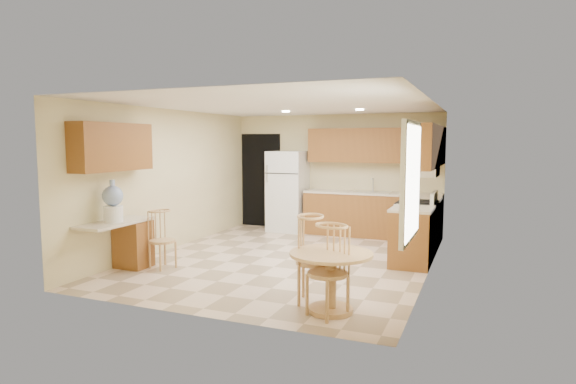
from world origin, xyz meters
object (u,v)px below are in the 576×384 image
at_px(chair_table_a, 312,252).
at_px(chair_table_b, 325,264).
at_px(dining_table, 331,273).
at_px(chair_desk, 159,234).
at_px(stove, 416,227).
at_px(water_crock, 113,203).
at_px(refrigerator, 288,191).

xyz_separation_m(chair_table_a, chair_table_b, (0.28, -0.37, -0.02)).
relative_size(dining_table, chair_desk, 1.07).
xyz_separation_m(stove, water_crock, (-3.92, -2.91, 0.58)).
bearing_deg(water_crock, chair_table_a, -3.60).
height_order(refrigerator, water_crock, refrigerator).
height_order(chair_table_a, chair_desk, chair_table_a).
bearing_deg(chair_table_a, dining_table, 50.23).
bearing_deg(dining_table, chair_desk, 165.02).
bearing_deg(chair_desk, chair_table_b, 89.73).
height_order(refrigerator, dining_table, refrigerator).
distance_m(chair_table_a, water_crock, 3.15).
bearing_deg(refrigerator, water_crock, -104.27).
relative_size(chair_table_a, chair_desk, 1.19).
height_order(refrigerator, chair_table_b, refrigerator).
bearing_deg(chair_desk, dining_table, 93.69).
bearing_deg(dining_table, chair_table_b, -90.00).
xyz_separation_m(refrigerator, chair_table_b, (2.35, -4.70, -0.25)).
xyz_separation_m(refrigerator, chair_table_a, (2.07, -4.32, -0.23)).
relative_size(chair_table_a, chair_table_b, 1.03).
height_order(stove, dining_table, stove).
bearing_deg(chair_desk, refrigerator, -170.58).
bearing_deg(stove, chair_table_b, -98.59).
xyz_separation_m(chair_table_b, water_crock, (-3.40, 0.57, 0.43)).
bearing_deg(water_crock, dining_table, -5.82).
xyz_separation_m(refrigerator, dining_table, (2.35, -4.47, -0.41)).
relative_size(stove, water_crock, 1.78).
distance_m(chair_table_a, chair_table_b, 0.47).
distance_m(stove, water_crock, 4.92).
distance_m(refrigerator, dining_table, 5.07).
height_order(dining_table, water_crock, water_crock).
height_order(chair_desk, water_crock, water_crock).
distance_m(dining_table, chair_table_b, 0.28).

